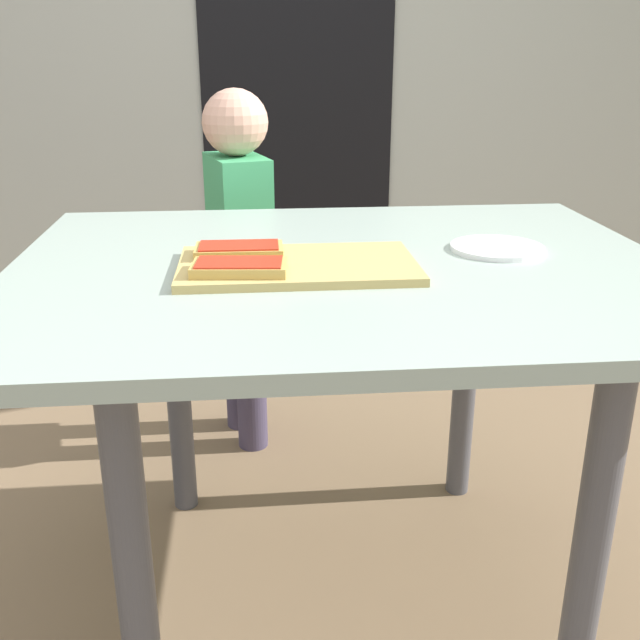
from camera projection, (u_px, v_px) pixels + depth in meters
ground_plane at (340, 590)px, 1.67m from camera, size 16.00×16.00×0.00m
house_wall_back at (283, 33)px, 3.44m from camera, size 8.00×0.20×2.44m
house_door at (297, 83)px, 3.42m from camera, size 0.90×0.02×2.00m
dining_table at (343, 312)px, 1.43m from camera, size 1.26×1.00×0.78m
cutting_board at (298, 265)px, 1.34m from camera, size 0.43×0.26×0.02m
pizza_slice_near_left at (239, 267)px, 1.27m from camera, size 0.17×0.10×0.02m
pizza_slice_far_left at (239, 250)px, 1.38m from camera, size 0.17×0.09×0.02m
plate_white_right at (497, 248)px, 1.47m from camera, size 0.19×0.19×0.01m
child_left at (240, 247)px, 2.12m from camera, size 0.20×0.27×1.06m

